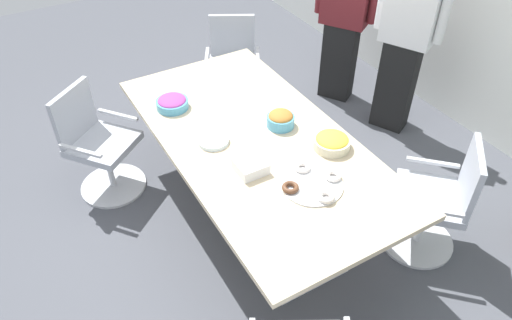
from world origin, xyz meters
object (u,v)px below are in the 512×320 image
at_px(office_chair_0, 99,148).
at_px(snack_bowl_candy_mix, 172,102).
at_px(snack_bowl_chips_yellow, 332,142).
at_px(donut_platter, 312,183).
at_px(conference_table, 256,152).
at_px(person_standing_0, 344,16).
at_px(snack_bowl_pretzels, 281,119).
at_px(office_chair_2, 436,205).
at_px(office_chair_3, 233,70).
at_px(person_standing_1, 407,32).
at_px(plate_stack, 213,141).
at_px(napkin_pile, 251,166).

distance_m(office_chair_0, snack_bowl_candy_mix, 0.74).
distance_m(snack_bowl_chips_yellow, donut_platter, 0.41).
xyz_separation_m(conference_table, office_chair_0, (-0.91, -0.93, -0.22)).
bearing_deg(person_standing_0, snack_bowl_pretzels, 95.23).
bearing_deg(snack_bowl_chips_yellow, conference_table, -130.90).
height_order(office_chair_0, snack_bowl_pretzels, office_chair_0).
bearing_deg(office_chair_2, office_chair_3, 53.07).
distance_m(conference_table, person_standing_0, 1.95).
distance_m(person_standing_1, donut_platter, 1.94).
bearing_deg(snack_bowl_chips_yellow, office_chair_2, 43.80).
xyz_separation_m(person_standing_0, snack_bowl_candy_mix, (0.43, -1.96, -0.08)).
distance_m(office_chair_2, snack_bowl_candy_mix, 2.06).
bearing_deg(office_chair_2, snack_bowl_chips_yellow, 88.26).
height_order(conference_table, donut_platter, donut_platter).
bearing_deg(snack_bowl_pretzels, office_chair_2, 36.68).
bearing_deg(plate_stack, person_standing_1, 97.82).
bearing_deg(office_chair_3, snack_bowl_chips_yellow, 113.23).
distance_m(office_chair_3, plate_stack, 1.63).
distance_m(office_chair_2, person_standing_0, 2.15).
bearing_deg(napkin_pile, office_chair_0, -148.50).
distance_m(office_chair_2, person_standing_1, 1.62).
bearing_deg(plate_stack, napkin_pile, 11.18).
bearing_deg(napkin_pile, snack_bowl_pretzels, 126.56).
relative_size(person_standing_0, napkin_pile, 9.05).
height_order(donut_platter, plate_stack, donut_platter).
xyz_separation_m(office_chair_0, snack_bowl_candy_mix, (0.26, 0.57, 0.39)).
relative_size(snack_bowl_candy_mix, plate_stack, 1.13).
xyz_separation_m(snack_bowl_candy_mix, donut_platter, (1.24, 0.42, -0.03)).
bearing_deg(office_chair_3, plate_stack, 86.40).
distance_m(office_chair_2, plate_stack, 1.62).
height_order(person_standing_0, napkin_pile, person_standing_0).
bearing_deg(napkin_pile, snack_bowl_chips_yellow, 83.64).
bearing_deg(conference_table, plate_stack, -111.53).
bearing_deg(napkin_pile, office_chair_3, 155.79).
bearing_deg(office_chair_3, conference_table, 97.25).
relative_size(office_chair_3, snack_bowl_chips_yellow, 3.57).
height_order(person_standing_0, snack_bowl_pretzels, person_standing_0).
xyz_separation_m(conference_table, plate_stack, (-0.11, -0.28, 0.14)).
height_order(office_chair_0, office_chair_2, same).
bearing_deg(napkin_pile, office_chair_2, 61.17).
distance_m(conference_table, plate_stack, 0.33).
bearing_deg(person_standing_1, conference_table, 76.39).
xyz_separation_m(office_chair_3, donut_platter, (2.04, -0.51, 0.36)).
bearing_deg(napkin_pile, donut_platter, 40.68).
bearing_deg(snack_bowl_candy_mix, office_chair_2, 39.70).
relative_size(office_chair_0, person_standing_1, 0.49).
distance_m(office_chair_3, snack_bowl_pretzels, 1.51).
bearing_deg(conference_table, office_chair_3, 158.36).
xyz_separation_m(person_standing_0, plate_stack, (0.97, -1.88, -0.12)).
bearing_deg(napkin_pile, conference_table, 144.01).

